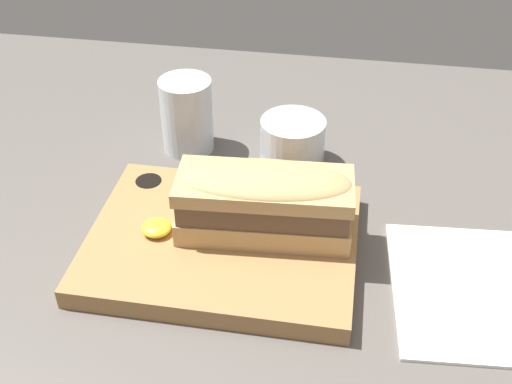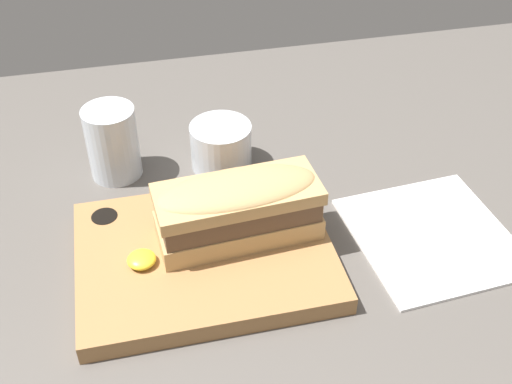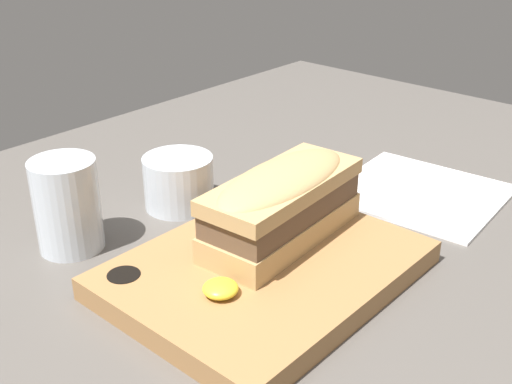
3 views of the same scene
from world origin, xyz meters
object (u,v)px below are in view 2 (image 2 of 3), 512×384
wine_glass (221,147)px  napkin (432,236)px  serving_board (208,254)px  sandwich (238,206)px  water_glass (113,147)px

wine_glass → napkin: wine_glass is taller
serving_board → napkin: serving_board is taller
serving_board → wine_glass: (5.02, 18.32, 1.72)cm
serving_board → sandwich: bearing=20.3°
sandwich → serving_board: bearing=-159.7°
sandwich → wine_glass: 17.29cm
serving_board → water_glass: water_glass is taller
water_glass → napkin: (36.57, -21.63, -4.16)cm
serving_board → napkin: (27.27, -1.94, -0.97)cm
wine_glass → sandwich: bearing=-93.6°
serving_board → water_glass: bearing=115.3°
water_glass → wine_glass: bearing=-5.4°
serving_board → wine_glass: size_ratio=3.46×
water_glass → napkin: 42.69cm
wine_glass → napkin: size_ratio=0.41×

